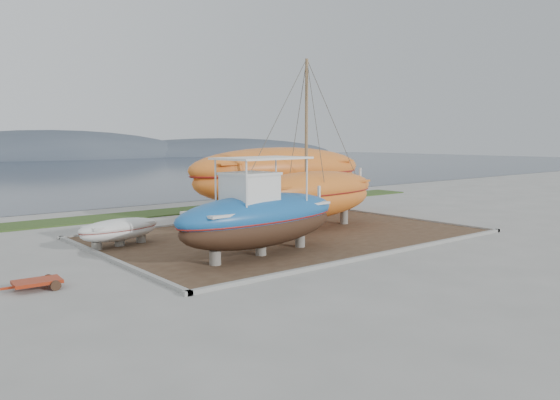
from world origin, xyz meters
TOP-DOWN VIEW (x-y plane):
  - ground at (0.00, 0.00)m, footprint 140.00×140.00m
  - dirt_patch at (0.00, 4.00)m, footprint 18.00×12.00m
  - curb_frame at (0.00, 4.00)m, footprint 18.60×12.60m
  - grass_strip at (0.00, 15.50)m, footprint 44.00×3.00m
  - blue_caique at (-4.00, 0.94)m, footprint 8.59×3.57m
  - white_dinghy at (-7.68, 6.50)m, footprint 4.11×2.14m
  - orange_sailboat at (1.99, 4.36)m, footprint 9.58×3.65m
  - orange_bare_hull at (4.09, 9.63)m, footprint 12.74×4.51m
  - red_trailer at (-12.53, 1.58)m, footprint 2.22×1.21m

SIDE VIEW (x-z plane):
  - ground at x=0.00m, z-range 0.00..0.00m
  - dirt_patch at x=0.00m, z-range 0.00..0.06m
  - grass_strip at x=0.00m, z-range 0.00..0.08m
  - curb_frame at x=0.00m, z-range 0.00..0.15m
  - red_trailer at x=-12.53m, z-range 0.00..0.31m
  - white_dinghy at x=-7.68m, z-range 0.06..1.24m
  - blue_caique at x=-4.00m, z-range 0.06..4.07m
  - orange_bare_hull at x=4.09m, z-range 0.06..4.17m
  - orange_sailboat at x=1.99m, z-range 0.06..8.83m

